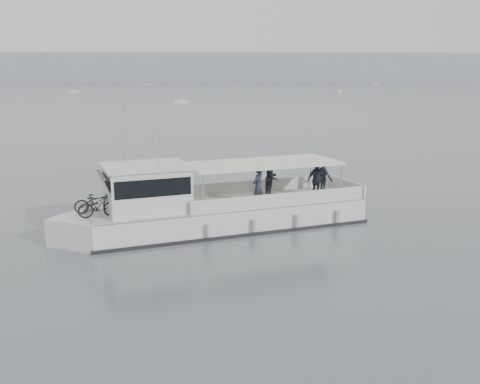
{
  "coord_description": "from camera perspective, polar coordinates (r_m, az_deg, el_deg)",
  "views": [
    {
      "loc": [
        1.75,
        -25.76,
        6.69
      ],
      "look_at": [
        2.92,
        -2.69,
        1.6
      ],
      "focal_mm": 40.0,
      "sensor_mm": 36.0,
      "label": 1
    }
  ],
  "objects": [
    {
      "name": "ground",
      "position": [
        26.67,
        -6.57,
        -2.18
      ],
      "size": [
        1400.0,
        1400.0,
        0.0
      ],
      "primitive_type": "plane",
      "color": "#505B5E",
      "rests_on": "ground"
    },
    {
      "name": "headland",
      "position": [
        585.8,
        -3.15,
        13.12
      ],
      "size": [
        1400.0,
        90.0,
        28.0
      ],
      "primitive_type": "cube",
      "color": "#939EA8",
      "rests_on": "ground"
    },
    {
      "name": "tour_boat",
      "position": [
        23.4,
        -4.0,
        -1.78
      ],
      "size": [
        13.74,
        7.16,
        5.84
      ],
      "rotation": [
        0.0,
        0.0,
        0.33
      ],
      "color": "white",
      "rests_on": "ground"
    },
    {
      "name": "moored_fleet",
      "position": [
        220.81,
        -10.11,
        10.59
      ],
      "size": [
        410.2,
        319.69,
        9.89
      ],
      "color": "white",
      "rests_on": "ground"
    }
  ]
}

